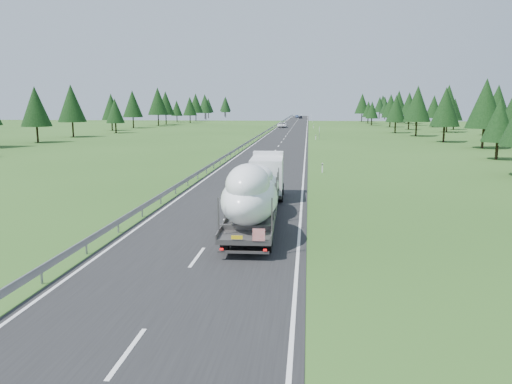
# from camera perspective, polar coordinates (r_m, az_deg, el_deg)

# --- Properties ---
(ground) EXTENTS (400.00, 400.00, 0.00)m
(ground) POSITION_cam_1_polar(r_m,az_deg,el_deg) (23.27, -6.74, -7.45)
(ground) COLOR #284F1A
(ground) RESTS_ON ground
(road_surface) EXTENTS (10.00, 400.00, 0.02)m
(road_surface) POSITION_cam_1_polar(r_m,az_deg,el_deg) (121.94, 3.63, 6.67)
(road_surface) COLOR black
(road_surface) RESTS_ON ground
(guardrail) EXTENTS (0.10, 400.00, 0.76)m
(guardrail) POSITION_cam_1_polar(r_m,az_deg,el_deg) (122.19, 1.13, 6.97)
(guardrail) COLOR slate
(guardrail) RESTS_ON ground
(marker_posts) EXTENTS (0.13, 350.08, 1.00)m
(marker_posts) POSITION_cam_1_polar(r_m,az_deg,el_deg) (176.77, 6.51, 7.81)
(marker_posts) COLOR silver
(marker_posts) RESTS_ON ground
(highway_sign) EXTENTS (0.08, 0.90, 2.60)m
(highway_sign) POSITION_cam_1_polar(r_m,az_deg,el_deg) (101.80, 7.25, 6.98)
(highway_sign) COLOR slate
(highway_sign) RESTS_ON ground
(tree_line_right) EXTENTS (28.25, 309.95, 12.54)m
(tree_line_right) POSITION_cam_1_polar(r_m,az_deg,el_deg) (133.61, 20.86, 9.32)
(tree_line_right) COLOR black
(tree_line_right) RESTS_ON ground
(tree_line_left) EXTENTS (13.94, 309.08, 12.59)m
(tree_line_left) POSITION_cam_1_polar(r_m,az_deg,el_deg) (154.36, -13.16, 9.79)
(tree_line_left) COLOR black
(tree_line_left) RESTS_ON ground
(boat_truck) EXTENTS (3.04, 17.99, 4.08)m
(boat_truck) POSITION_cam_1_polar(r_m,az_deg,el_deg) (29.78, 0.09, 0.55)
(boat_truck) COLOR white
(boat_truck) RESTS_ON ground
(distant_van) EXTENTS (2.93, 6.17, 1.70)m
(distant_van) POSITION_cam_1_polar(r_m,az_deg,el_deg) (154.26, 3.01, 7.67)
(distant_van) COLOR white
(distant_van) RESTS_ON ground
(distant_car_dark) EXTENTS (1.82, 4.50, 1.53)m
(distant_car_dark) POSITION_cam_1_polar(r_m,az_deg,el_deg) (258.32, 5.11, 8.54)
(distant_car_dark) COLOR black
(distant_car_dark) RESTS_ON ground
(distant_car_blue) EXTENTS (1.84, 4.61, 1.49)m
(distant_car_blue) POSITION_cam_1_polar(r_m,az_deg,el_deg) (271.64, 4.69, 8.60)
(distant_car_blue) COLOR #182643
(distant_car_blue) RESTS_ON ground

